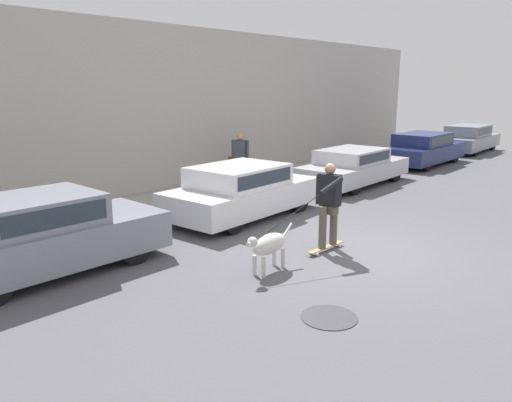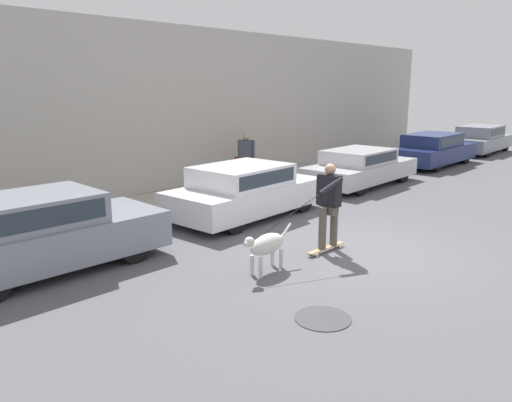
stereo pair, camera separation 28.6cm
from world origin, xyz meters
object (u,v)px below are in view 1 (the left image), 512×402
parked_car_1 (242,192)px  parked_car_3 (423,149)px  parked_car_0 (45,236)px  skateboarder (328,202)px  parked_car_4 (469,139)px  pedestrian_with_bag (240,155)px  parked_car_2 (354,167)px  dog (268,245)px

parked_car_1 → parked_car_3: size_ratio=0.93×
parked_car_0 → parked_car_3: size_ratio=0.90×
parked_car_1 → skateboarder: skateboarder is taller
parked_car_4 → pedestrian_with_bag: size_ratio=2.91×
parked_car_2 → pedestrian_with_bag: (-2.52, 2.58, 0.40)m
parked_car_2 → dog: size_ratio=3.38×
parked_car_3 → parked_car_4: bearing=-0.0°
parked_car_2 → parked_car_3: 5.39m
parked_car_0 → skateboarder: skateboarder is taller
parked_car_1 → parked_car_3: (10.61, 0.00, 0.00)m
parked_car_0 → parked_car_2: 10.09m
parked_car_0 → dog: 3.75m
parked_car_3 → parked_car_0: bearing=180.0°
parked_car_2 → parked_car_0: bearing=179.0°
parked_car_3 → skateboarder: skateboarder is taller
parked_car_2 → skateboarder: 6.70m
dog → pedestrian_with_bag: size_ratio=0.82×
dog → pedestrian_with_bag: 7.43m
parked_car_0 → skateboarder: 5.04m
parked_car_0 → parked_car_2: size_ratio=0.91×
parked_car_0 → parked_car_4: (20.68, -0.00, -0.03)m
parked_car_1 → skateboarder: 3.07m
parked_car_4 → dog: parked_car_4 is taller
parked_car_0 → skateboarder: bearing=-34.1°
parked_car_4 → skateboarder: size_ratio=1.81×
pedestrian_with_bag → skateboarder: bearing=-143.8°
parked_car_4 → skateboarder: (-16.60, -2.94, 0.35)m
parked_car_0 → parked_car_2: parked_car_0 is taller
parked_car_1 → dog: size_ratio=3.17×
parked_car_0 → dog: size_ratio=3.08×
parked_car_0 → parked_car_4: 20.68m
skateboarder → parked_car_1: bearing=-102.3°
parked_car_2 → parked_car_3: bearing=-0.9°
parked_car_3 → skateboarder: 11.77m
parked_car_1 → parked_car_4: (15.81, 0.00, -0.01)m
parked_car_4 → parked_car_2: bearing=178.5°
parked_car_0 → parked_car_4: bearing=1.8°
parked_car_1 → dog: parked_car_1 is taller
parked_car_0 → parked_car_1: 4.87m
parked_car_2 → parked_car_3: size_ratio=0.99×
parked_car_2 → pedestrian_with_bag: size_ratio=2.79×
parked_car_3 → parked_car_2: bearing=180.0°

